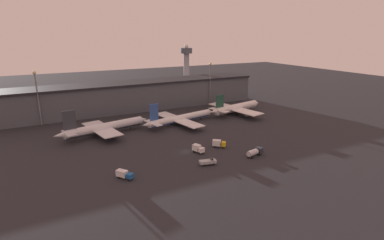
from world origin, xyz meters
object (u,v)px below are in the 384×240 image
object	(u,v)px
service_vehicle_2	(219,143)
service_vehicle_3	(208,162)
service_vehicle_0	(255,152)
service_vehicle_1	(124,174)
service_vehicle_4	(198,148)
control_tower	(186,66)
airplane_1	(180,118)
airplane_2	(236,108)
airplane_0	(104,128)

from	to	relation	value
service_vehicle_2	service_vehicle_3	bearing A→B (deg)	-94.85
service_vehicle_0	service_vehicle_1	xyz separation A→B (m)	(-51.40, 4.99, -0.16)
service_vehicle_4	control_tower	distance (m)	122.78
airplane_1	airplane_2	size ratio (longest dim) A/B	1.11
service_vehicle_1	service_vehicle_2	size ratio (longest dim) A/B	1.08
service_vehicle_2	control_tower	distance (m)	117.77
airplane_0	control_tower	world-z (taller)	control_tower
service_vehicle_0	control_tower	distance (m)	129.63
airplane_2	airplane_1	bearing A→B (deg)	174.22
airplane_1	service_vehicle_4	xyz separation A→B (m)	(-10.57, -39.86, -1.34)
airplane_2	service_vehicle_4	world-z (taller)	airplane_2
service_vehicle_2	control_tower	world-z (taller)	control_tower
airplane_2	service_vehicle_2	bearing A→B (deg)	-143.90
airplane_2	service_vehicle_2	world-z (taller)	airplane_2
service_vehicle_0	service_vehicle_1	size ratio (longest dim) A/B	1.29
service_vehicle_1	service_vehicle_4	bearing A→B (deg)	67.96
service_vehicle_2	service_vehicle_4	bearing A→B (deg)	-134.11
service_vehicle_2	control_tower	bearing A→B (deg)	110.04
airplane_2	service_vehicle_2	distance (m)	57.71
service_vehicle_4	control_tower	world-z (taller)	control_tower
service_vehicle_4	service_vehicle_0	bearing A→B (deg)	35.05
airplane_2	service_vehicle_0	xyz separation A→B (m)	(-31.41, -57.30, -1.99)
service_vehicle_3	service_vehicle_1	bearing A→B (deg)	-174.13
service_vehicle_1	control_tower	xyz separation A→B (m)	(82.41, 119.09, 21.27)
airplane_1	airplane_2	bearing A→B (deg)	-5.78
airplane_1	service_vehicle_2	world-z (taller)	airplane_1
service_vehicle_4	control_tower	xyz separation A→B (m)	(49.38, 110.42, 21.08)
airplane_2	control_tower	size ratio (longest dim) A/B	1.07
airplane_0	airplane_2	bearing A→B (deg)	-8.86
airplane_0	service_vehicle_3	distance (m)	59.07
airplane_0	control_tower	distance (m)	107.22
airplane_2	service_vehicle_1	world-z (taller)	airplane_2
airplane_0	airplane_2	distance (m)	79.25
service_vehicle_2	control_tower	xyz separation A→B (m)	(38.66, 109.22, 21.09)
airplane_0	service_vehicle_4	xyz separation A→B (m)	(29.41, -40.28, -1.87)
airplane_0	service_vehicle_1	distance (m)	49.13
airplane_1	control_tower	distance (m)	82.92
service_vehicle_2	service_vehicle_4	size ratio (longest dim) A/B	1.02
service_vehicle_3	airplane_2	bearing A→B (deg)	59.36
airplane_0	service_vehicle_3	world-z (taller)	airplane_0
airplane_1	service_vehicle_1	world-z (taller)	airplane_1
service_vehicle_0	service_vehicle_4	bearing A→B (deg)	131.09
service_vehicle_0	service_vehicle_2	size ratio (longest dim) A/B	1.39
service_vehicle_3	service_vehicle_2	bearing A→B (deg)	58.03
airplane_2	service_vehicle_2	xyz separation A→B (m)	(-39.05, -42.44, -1.97)
airplane_0	service_vehicle_0	distance (m)	72.08
service_vehicle_1	service_vehicle_3	world-z (taller)	service_vehicle_1
airplane_0	airplane_2	xyz separation A→B (m)	(79.18, 3.35, 0.09)
service_vehicle_0	airplane_0	bearing A→B (deg)	119.26
control_tower	service_vehicle_4	bearing A→B (deg)	-114.10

